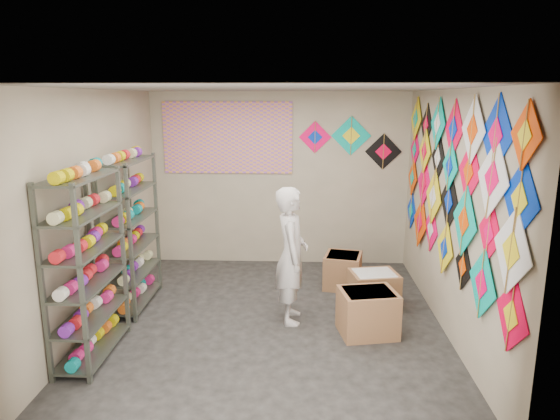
{
  "coord_description": "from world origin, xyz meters",
  "views": [
    {
      "loc": [
        0.36,
        -5.48,
        2.61
      ],
      "look_at": [
        0.1,
        0.3,
        1.3
      ],
      "focal_mm": 32.0,
      "sensor_mm": 36.0,
      "label": 1
    }
  ],
  "objects_px": {
    "carton_a": "(368,313)",
    "carton_c": "(343,271)",
    "shelf_rack_front": "(87,268)",
    "carton_b": "(374,290)",
    "shopkeeper": "(291,255)",
    "shelf_rack_back": "(131,233)"
  },
  "relations": [
    {
      "from": "carton_a",
      "to": "carton_c",
      "type": "bearing_deg",
      "value": 85.78
    },
    {
      "from": "shelf_rack_front",
      "to": "carton_c",
      "type": "relative_size",
      "value": 3.54
    },
    {
      "from": "shelf_rack_front",
      "to": "carton_c",
      "type": "xyz_separation_m",
      "value": [
        2.72,
        2.04,
        -0.72
      ]
    },
    {
      "from": "carton_b",
      "to": "shelf_rack_front",
      "type": "bearing_deg",
      "value": -167.34
    },
    {
      "from": "shopkeeper",
      "to": "carton_b",
      "type": "bearing_deg",
      "value": -71.87
    },
    {
      "from": "carton_c",
      "to": "shelf_rack_back",
      "type": "bearing_deg",
      "value": -153.3
    },
    {
      "from": "carton_c",
      "to": "carton_a",
      "type": "bearing_deg",
      "value": -71.91
    },
    {
      "from": "shopkeeper",
      "to": "shelf_rack_front",
      "type": "bearing_deg",
      "value": 111.53
    },
    {
      "from": "shopkeeper",
      "to": "carton_b",
      "type": "height_order",
      "value": "shopkeeper"
    },
    {
      "from": "shopkeeper",
      "to": "carton_b",
      "type": "xyz_separation_m",
      "value": [
        1.03,
        0.4,
        -0.58
      ]
    },
    {
      "from": "shelf_rack_front",
      "to": "carton_b",
      "type": "xyz_separation_m",
      "value": [
        3.06,
        1.33,
        -0.72
      ]
    },
    {
      "from": "carton_b",
      "to": "carton_c",
      "type": "relative_size",
      "value": 1.06
    },
    {
      "from": "shelf_rack_front",
      "to": "carton_b",
      "type": "bearing_deg",
      "value": 23.48
    },
    {
      "from": "shopkeeper",
      "to": "carton_c",
      "type": "distance_m",
      "value": 1.44
    },
    {
      "from": "carton_a",
      "to": "carton_c",
      "type": "distance_m",
      "value": 1.45
    },
    {
      "from": "shelf_rack_back",
      "to": "carton_a",
      "type": "height_order",
      "value": "shelf_rack_back"
    },
    {
      "from": "carton_a",
      "to": "shopkeeper",
      "type": "bearing_deg",
      "value": 148.72
    },
    {
      "from": "shopkeeper",
      "to": "carton_c",
      "type": "xyz_separation_m",
      "value": [
        0.7,
        1.11,
        -0.58
      ]
    },
    {
      "from": "shelf_rack_front",
      "to": "shelf_rack_back",
      "type": "bearing_deg",
      "value": 90.0
    },
    {
      "from": "carton_a",
      "to": "carton_b",
      "type": "height_order",
      "value": "carton_a"
    },
    {
      "from": "shelf_rack_back",
      "to": "carton_c",
      "type": "bearing_deg",
      "value": 15.22
    },
    {
      "from": "shelf_rack_front",
      "to": "shelf_rack_back",
      "type": "height_order",
      "value": "same"
    }
  ]
}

